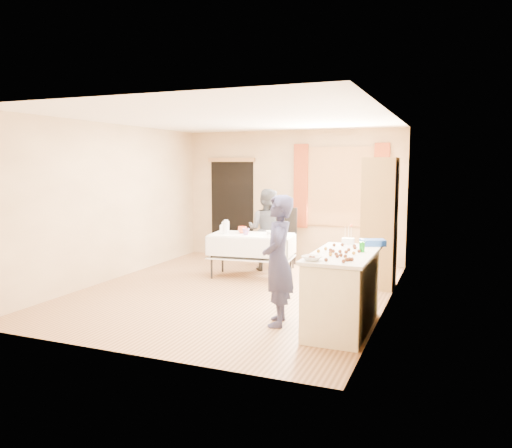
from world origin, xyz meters
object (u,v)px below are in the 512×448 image
at_px(cabinet, 380,223).
at_px(party_table, 252,252).
at_px(girl, 278,261).
at_px(woman, 267,230).
at_px(counter, 342,291).
at_px(chair, 284,249).

relative_size(cabinet, party_table, 1.37).
distance_m(girl, woman, 3.12).
relative_size(counter, chair, 1.33).
bearing_deg(counter, chair, 119.29).
distance_m(chair, girl, 3.56).
bearing_deg(cabinet, girl, -110.11).
xyz_separation_m(party_table, chair, (0.20, 1.15, -0.12)).
relative_size(chair, woman, 0.74).
bearing_deg(party_table, counter, -52.52).
bearing_deg(woman, counter, 125.96).
xyz_separation_m(counter, woman, (-1.98, 2.73, 0.29)).
bearing_deg(chair, woman, -121.05).
bearing_deg(chair, party_table, -112.28).
xyz_separation_m(counter, girl, (-0.76, -0.13, 0.33)).
height_order(cabinet, girl, cabinet).
bearing_deg(chair, counter, -73.18).
bearing_deg(girl, woman, -172.47).
bearing_deg(girl, counter, 84.36).
bearing_deg(girl, chair, -178.21).
bearing_deg(counter, girl, -170.00).
bearing_deg(party_table, chair, 73.68).
relative_size(cabinet, chair, 1.85).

